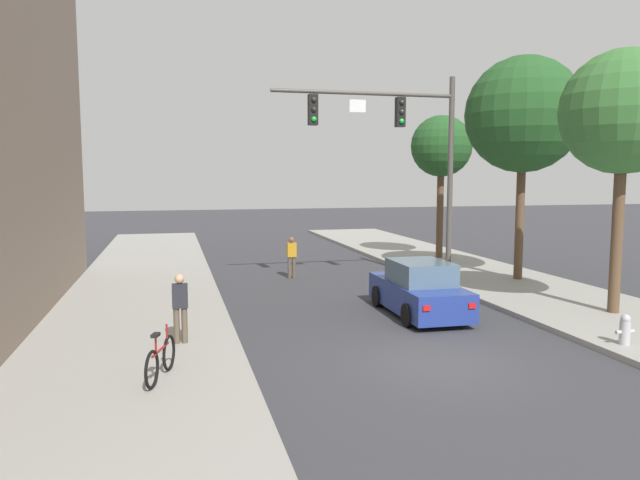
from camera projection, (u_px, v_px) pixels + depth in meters
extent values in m
plane|color=#38383D|center=(436.00, 363.00, 13.02)|extent=(120.00, 120.00, 0.00)
cube|color=#99968E|center=(122.00, 385.00, 11.46)|extent=(5.00, 60.00, 0.15)
cylinder|color=#514C47|center=(450.00, 180.00, 22.28)|extent=(0.20, 0.20, 7.50)
cylinder|color=#514C47|center=(365.00, 93.00, 21.14)|extent=(6.72, 0.14, 0.14)
cube|color=black|center=(400.00, 112.00, 21.53)|extent=(0.32, 0.28, 1.05)
sphere|color=#2D2823|center=(402.00, 102.00, 21.35)|extent=(0.18, 0.18, 0.18)
sphere|color=#2D2823|center=(402.00, 112.00, 21.39)|extent=(0.18, 0.18, 0.18)
sphere|color=green|center=(402.00, 121.00, 21.42)|extent=(0.18, 0.18, 0.18)
cube|color=black|center=(313.00, 110.00, 20.76)|extent=(0.32, 0.28, 1.05)
sphere|color=#2D2823|center=(314.00, 100.00, 20.58)|extent=(0.18, 0.18, 0.18)
sphere|color=#2D2823|center=(314.00, 109.00, 20.61)|extent=(0.18, 0.18, 0.18)
sphere|color=green|center=(314.00, 119.00, 20.65)|extent=(0.18, 0.18, 0.18)
cube|color=white|center=(358.00, 106.00, 21.11)|extent=(0.60, 0.03, 0.44)
cube|color=navy|center=(418.00, 296.00, 17.55)|extent=(1.78, 4.23, 0.80)
cube|color=slate|center=(421.00, 272.00, 17.33)|extent=(1.54, 2.03, 0.64)
cylinder|color=black|center=(378.00, 296.00, 18.66)|extent=(0.23, 0.64, 0.64)
cylinder|color=black|center=(426.00, 294.00, 19.02)|extent=(0.23, 0.64, 0.64)
cylinder|color=black|center=(408.00, 315.00, 16.14)|extent=(0.23, 0.64, 0.64)
cylinder|color=black|center=(464.00, 312.00, 16.50)|extent=(0.23, 0.64, 0.64)
cube|color=red|center=(427.00, 308.00, 15.35)|extent=(0.20, 0.04, 0.14)
cube|color=red|center=(472.00, 306.00, 15.63)|extent=(0.20, 0.04, 0.14)
cylinder|color=brown|center=(177.00, 326.00, 14.00)|extent=(0.14, 0.14, 0.85)
cylinder|color=brown|center=(185.00, 325.00, 14.04)|extent=(0.14, 0.14, 0.85)
cube|color=#26262D|center=(180.00, 296.00, 13.94)|extent=(0.36, 0.22, 0.56)
sphere|color=tan|center=(179.00, 279.00, 13.90)|extent=(0.22, 0.22, 0.22)
cylinder|color=brown|center=(289.00, 268.00, 23.76)|extent=(0.14, 0.14, 0.85)
cylinder|color=brown|center=(294.00, 267.00, 23.80)|extent=(0.14, 0.14, 0.85)
cube|color=orange|center=(292.00, 250.00, 23.70)|extent=(0.36, 0.22, 0.56)
sphere|color=brown|center=(292.00, 240.00, 23.66)|extent=(0.22, 0.22, 0.22)
torus|color=black|center=(169.00, 353.00, 12.07)|extent=(0.27, 0.71, 0.72)
torus|color=black|center=(152.00, 370.00, 11.03)|extent=(0.27, 0.71, 0.72)
cylinder|color=maroon|center=(160.00, 350.00, 11.53)|extent=(0.32, 0.92, 0.05)
cylinder|color=maroon|center=(156.00, 344.00, 11.25)|extent=(0.04, 0.04, 0.35)
cylinder|color=maroon|center=(167.00, 334.00, 11.93)|extent=(0.04, 0.04, 0.40)
cube|color=black|center=(156.00, 335.00, 11.23)|extent=(0.18, 0.26, 0.06)
cylinder|color=#B2B2B7|center=(625.00, 333.00, 13.92)|extent=(0.24, 0.24, 0.55)
sphere|color=#B2B2B7|center=(626.00, 319.00, 13.88)|extent=(0.22, 0.22, 0.22)
cylinder|color=#B2B2B7|center=(618.00, 332.00, 13.87)|extent=(0.12, 0.09, 0.09)
cylinder|color=#B2B2B7|center=(631.00, 331.00, 13.96)|extent=(0.12, 0.09, 0.09)
cylinder|color=brown|center=(617.00, 237.00, 16.99)|extent=(0.32, 0.32, 4.38)
sphere|color=#387033|center=(624.00, 112.00, 16.62)|extent=(3.46, 3.46, 3.46)
cylinder|color=brown|center=(520.00, 219.00, 22.56)|extent=(0.32, 0.32, 4.55)
sphere|color=#235123|center=(523.00, 115.00, 22.15)|extent=(4.28, 4.28, 4.28)
cylinder|color=brown|center=(440.00, 214.00, 28.41)|extent=(0.32, 0.32, 4.20)
sphere|color=#235123|center=(441.00, 146.00, 28.07)|extent=(2.87, 2.87, 2.87)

